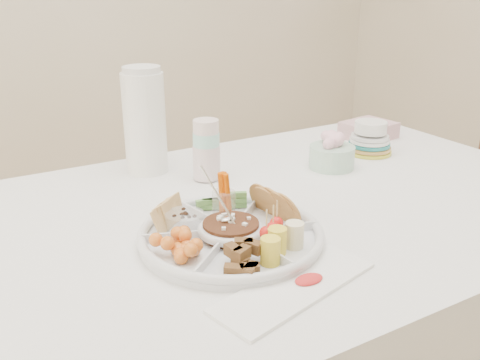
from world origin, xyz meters
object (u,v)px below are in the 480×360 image
thermos (144,119)px  plate_stack (370,139)px  party_tray (231,233)px  dining_table (286,327)px

thermos → plate_stack: (0.66, -0.19, -0.11)m
plate_stack → thermos: bearing=163.5°
plate_stack → party_tray: bearing=-155.4°
party_tray → thermos: 0.52m
thermos → plate_stack: thermos is taller
dining_table → party_tray: size_ratio=4.00×
dining_table → thermos: size_ratio=5.05×
thermos → dining_table: bearing=-58.6°
dining_table → plate_stack: plate_stack is taller
party_tray → dining_table: bearing=27.3°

